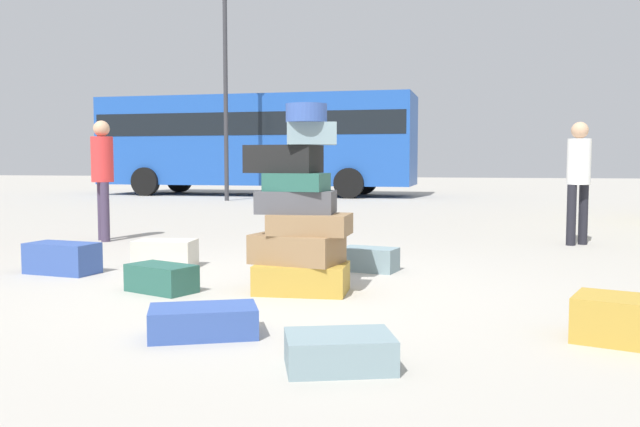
# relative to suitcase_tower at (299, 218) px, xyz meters

# --- Properties ---
(ground_plane) EXTENTS (80.00, 80.00, 0.00)m
(ground_plane) POSITION_rel_suitcase_tower_xyz_m (-0.16, 0.01, -0.63)
(ground_plane) COLOR #ADA89E
(suitcase_tower) EXTENTS (0.91, 0.66, 1.58)m
(suitcase_tower) POSITION_rel_suitcase_tower_xyz_m (0.00, 0.00, 0.00)
(suitcase_tower) COLOR #B28C33
(suitcase_tower) RESTS_ON ground
(suitcase_tan_right_side) EXTENTS (0.79, 0.62, 0.28)m
(suitcase_tan_right_side) POSITION_rel_suitcase_tower_xyz_m (2.39, -1.18, -0.49)
(suitcase_tan_right_side) COLOR #B28C33
(suitcase_tan_right_side) RESTS_ON ground
(suitcase_slate_foreground_far) EXTENTS (0.60, 0.43, 0.24)m
(suitcase_slate_foreground_far) POSITION_rel_suitcase_tower_xyz_m (0.44, 1.18, -0.51)
(suitcase_slate_foreground_far) COLOR gray
(suitcase_slate_foreground_far) RESTS_ON ground
(suitcase_teal_behind_tower) EXTENTS (0.66, 0.52, 0.23)m
(suitcase_teal_behind_tower) POSITION_rel_suitcase_tower_xyz_m (-1.13, -0.27, -0.51)
(suitcase_teal_behind_tower) COLOR #26594C
(suitcase_teal_behind_tower) RESTS_ON ground
(suitcase_slate_left_side) EXTENTS (0.67, 0.56, 0.18)m
(suitcase_slate_left_side) POSITION_rel_suitcase_tower_xyz_m (0.73, -2.04, -0.54)
(suitcase_slate_left_side) COLOR gray
(suitcase_slate_left_side) RESTS_ON ground
(suitcase_cream_foreground_near) EXTENTS (0.64, 0.43, 0.29)m
(suitcase_cream_foreground_near) POSITION_rel_suitcase_tower_xyz_m (-1.68, 0.97, -0.49)
(suitcase_cream_foreground_near) COLOR beige
(suitcase_cream_foreground_near) RESTS_ON ground
(suitcase_navy_upright_blue) EXTENTS (0.77, 0.61, 0.19)m
(suitcase_navy_upright_blue) POSITION_rel_suitcase_tower_xyz_m (-0.24, -1.56, -0.54)
(suitcase_navy_upright_blue) COLOR #334F99
(suitcase_navy_upright_blue) RESTS_ON ground
(suitcase_navy_white_trunk) EXTENTS (0.73, 0.45, 0.30)m
(suitcase_navy_white_trunk) POSITION_rel_suitcase_tower_xyz_m (-2.51, 0.40, -0.48)
(suitcase_navy_white_trunk) COLOR #334F99
(suitcase_navy_white_trunk) RESTS_ON ground
(person_bearded_onlooker) EXTENTS (0.30, 0.30, 1.66)m
(person_bearded_onlooker) POSITION_rel_suitcase_tower_xyz_m (-3.53, 2.96, 0.36)
(person_bearded_onlooker) COLOR #3F334C
(person_bearded_onlooker) RESTS_ON ground
(person_tourist_with_camera) EXTENTS (0.30, 0.30, 1.62)m
(person_tourist_with_camera) POSITION_rel_suitcase_tower_xyz_m (2.83, 3.86, 0.33)
(person_tourist_with_camera) COLOR black
(person_tourist_with_camera) RESTS_ON ground
(parked_bus) EXTENTS (10.20, 2.92, 3.15)m
(parked_bus) POSITION_rel_suitcase_tower_xyz_m (-5.25, 15.46, 1.20)
(parked_bus) COLOR #1E4CA5
(parked_bus) RESTS_ON ground
(lamp_post) EXTENTS (0.36, 0.36, 6.09)m
(lamp_post) POSITION_rel_suitcase_tower_xyz_m (-5.13, 12.31, 3.35)
(lamp_post) COLOR #333338
(lamp_post) RESTS_ON ground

